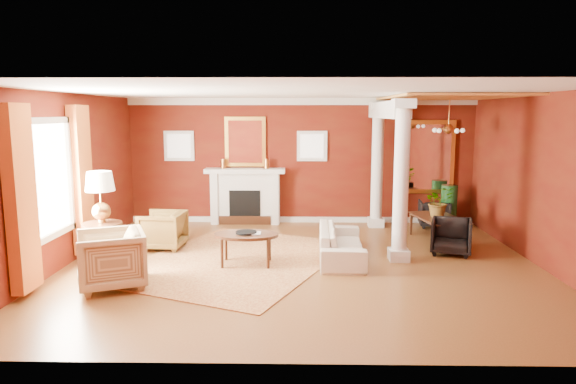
{
  "coord_description": "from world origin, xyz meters",
  "views": [
    {
      "loc": [
        -0.07,
        -8.46,
        2.57
      ],
      "look_at": [
        -0.25,
        0.69,
        1.15
      ],
      "focal_mm": 32.0,
      "sensor_mm": 36.0,
      "label": 1
    }
  ],
  "objects_px": {
    "armchair_stripe": "(111,257)",
    "dining_table": "(440,222)",
    "side_table": "(101,202)",
    "sofa": "(341,238)",
    "coffee_table": "(246,236)",
    "armchair_leopard": "(163,228)"
  },
  "relations": [
    {
      "from": "sofa",
      "to": "armchair_leopard",
      "type": "relative_size",
      "value": 2.44
    },
    {
      "from": "coffee_table",
      "to": "dining_table",
      "type": "bearing_deg",
      "value": 24.59
    },
    {
      "from": "dining_table",
      "to": "armchair_stripe",
      "type": "bearing_deg",
      "value": 106.99
    },
    {
      "from": "armchair_stripe",
      "to": "dining_table",
      "type": "bearing_deg",
      "value": 94.73
    },
    {
      "from": "armchair_leopard",
      "to": "dining_table",
      "type": "bearing_deg",
      "value": 101.89
    },
    {
      "from": "armchair_leopard",
      "to": "dining_table",
      "type": "height_order",
      "value": "armchair_leopard"
    },
    {
      "from": "sofa",
      "to": "armchair_leopard",
      "type": "xyz_separation_m",
      "value": [
        -3.34,
        0.61,
        0.02
      ]
    },
    {
      "from": "armchair_leopard",
      "to": "coffee_table",
      "type": "xyz_separation_m",
      "value": [
        1.69,
        -1.01,
        0.1
      ]
    },
    {
      "from": "armchair_stripe",
      "to": "sofa",
      "type": "bearing_deg",
      "value": 91.65
    },
    {
      "from": "armchair_stripe",
      "to": "dining_table",
      "type": "relative_size",
      "value": 0.68
    },
    {
      "from": "side_table",
      "to": "dining_table",
      "type": "relative_size",
      "value": 1.15
    },
    {
      "from": "sofa",
      "to": "side_table",
      "type": "distance_m",
      "value": 4.14
    },
    {
      "from": "armchair_stripe",
      "to": "side_table",
      "type": "xyz_separation_m",
      "value": [
        -0.51,
        1.04,
        0.63
      ]
    },
    {
      "from": "sofa",
      "to": "side_table",
      "type": "relative_size",
      "value": 1.2
    },
    {
      "from": "armchair_stripe",
      "to": "dining_table",
      "type": "distance_m",
      "value": 6.31
    },
    {
      "from": "armchair_stripe",
      "to": "side_table",
      "type": "height_order",
      "value": "side_table"
    },
    {
      "from": "sofa",
      "to": "armchair_stripe",
      "type": "height_order",
      "value": "armchair_stripe"
    },
    {
      "from": "side_table",
      "to": "sofa",
      "type": "bearing_deg",
      "value": 7.6
    },
    {
      "from": "dining_table",
      "to": "coffee_table",
      "type": "bearing_deg",
      "value": 104.34
    },
    {
      "from": "armchair_stripe",
      "to": "dining_table",
      "type": "height_order",
      "value": "armchair_stripe"
    },
    {
      "from": "sofa",
      "to": "side_table",
      "type": "xyz_separation_m",
      "value": [
        -4.04,
        -0.54,
        0.72
      ]
    },
    {
      "from": "armchair_stripe",
      "to": "coffee_table",
      "type": "bearing_deg",
      "value": 99.63
    }
  ]
}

